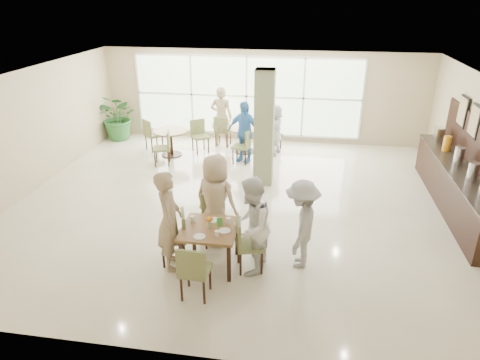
# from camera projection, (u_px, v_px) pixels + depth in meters

# --- Properties ---
(ground) EXTENTS (10.00, 10.00, 0.00)m
(ground) POSITION_uv_depth(u_px,v_px,m) (240.00, 202.00, 9.72)
(ground) COLOR beige
(ground) RESTS_ON ground
(room_shell) EXTENTS (10.00, 10.00, 10.00)m
(room_shell) POSITION_uv_depth(u_px,v_px,m) (240.00, 131.00, 9.02)
(room_shell) COLOR white
(room_shell) RESTS_ON ground
(window_bank) EXTENTS (7.00, 0.04, 7.00)m
(window_bank) POSITION_uv_depth(u_px,v_px,m) (246.00, 96.00, 13.24)
(window_bank) COLOR silver
(window_bank) RESTS_ON ground
(column) EXTENTS (0.45, 0.45, 2.80)m
(column) POSITION_uv_depth(u_px,v_px,m) (264.00, 129.00, 10.17)
(column) COLOR #6F7652
(column) RESTS_ON ground
(main_table) EXTENTS (0.95, 0.95, 0.75)m
(main_table) POSITION_uv_depth(u_px,v_px,m) (210.00, 232.00, 7.25)
(main_table) COLOR brown
(main_table) RESTS_ON ground
(round_table_left) EXTENTS (1.00, 1.00, 0.75)m
(round_table_left) POSITION_uv_depth(u_px,v_px,m) (171.00, 137.00, 12.28)
(round_table_left) COLOR brown
(round_table_left) RESTS_ON ground
(round_table_right) EXTENTS (1.05, 1.05, 0.75)m
(round_table_right) POSITION_uv_depth(u_px,v_px,m) (245.00, 133.00, 12.55)
(round_table_right) COLOR brown
(round_table_right) RESTS_ON ground
(chairs_main_table) EXTENTS (1.93, 2.05, 0.95)m
(chairs_main_table) POSITION_uv_depth(u_px,v_px,m) (208.00, 242.00, 7.30)
(chairs_main_table) COLOR olive
(chairs_main_table) RESTS_ON ground
(chairs_table_left) EXTENTS (2.05, 1.74, 0.95)m
(chairs_table_left) POSITION_uv_depth(u_px,v_px,m) (172.00, 140.00, 12.30)
(chairs_table_left) COLOR olive
(chairs_table_left) RESTS_ON ground
(chairs_table_right) EXTENTS (2.09, 1.87, 0.95)m
(chairs_table_right) POSITION_uv_depth(u_px,v_px,m) (246.00, 136.00, 12.56)
(chairs_table_right) COLOR olive
(chairs_table_right) RESTS_ON ground
(tabletop_clutter) EXTENTS (0.75, 0.77, 0.21)m
(tabletop_clutter) POSITION_uv_depth(u_px,v_px,m) (212.00, 225.00, 7.18)
(tabletop_clutter) COLOR white
(tabletop_clutter) RESTS_ON main_table
(buffet_counter) EXTENTS (0.64, 4.70, 1.95)m
(buffet_counter) POSITION_uv_depth(u_px,v_px,m) (457.00, 185.00, 9.27)
(buffet_counter) COLOR black
(buffet_counter) RESTS_ON ground
(framed_art_a) EXTENTS (0.05, 0.55, 0.70)m
(framed_art_a) POSITION_uv_depth(u_px,v_px,m) (475.00, 121.00, 9.15)
(framed_art_a) COLOR black
(framed_art_a) RESTS_ON ground
(framed_art_b) EXTENTS (0.05, 0.55, 0.70)m
(framed_art_b) POSITION_uv_depth(u_px,v_px,m) (463.00, 111.00, 9.87)
(framed_art_b) COLOR black
(framed_art_b) RESTS_ON ground
(potted_plant) EXTENTS (1.71, 1.71, 1.47)m
(potted_plant) POSITION_uv_depth(u_px,v_px,m) (119.00, 117.00, 13.54)
(potted_plant) COLOR #28652C
(potted_plant) RESTS_ON ground
(teen_left) EXTENTS (0.57, 0.73, 1.78)m
(teen_left) POSITION_uv_depth(u_px,v_px,m) (169.00, 221.00, 7.15)
(teen_left) COLOR tan
(teen_left) RESTS_ON ground
(teen_far) EXTENTS (0.96, 0.72, 1.76)m
(teen_far) POSITION_uv_depth(u_px,v_px,m) (216.00, 200.00, 7.88)
(teen_far) COLOR tan
(teen_far) RESTS_ON ground
(teen_right) EXTENTS (0.74, 0.90, 1.71)m
(teen_right) POSITION_uv_depth(u_px,v_px,m) (251.00, 226.00, 7.05)
(teen_right) COLOR white
(teen_right) RESTS_ON ground
(teen_standing) EXTENTS (0.70, 1.09, 1.59)m
(teen_standing) POSITION_uv_depth(u_px,v_px,m) (301.00, 224.00, 7.23)
(teen_standing) COLOR #9C9C9E
(teen_standing) RESTS_ON ground
(adult_a) EXTENTS (1.14, 0.90, 1.71)m
(adult_a) POSITION_uv_depth(u_px,v_px,m) (244.00, 132.00, 11.73)
(adult_a) COLOR #4487CC
(adult_a) RESTS_ON ground
(adult_b) EXTENTS (0.96, 1.49, 1.48)m
(adult_b) POSITION_uv_depth(u_px,v_px,m) (275.00, 130.00, 12.28)
(adult_b) COLOR white
(adult_b) RESTS_ON ground
(adult_standing) EXTENTS (0.68, 0.46, 1.83)m
(adult_standing) POSITION_uv_depth(u_px,v_px,m) (221.00, 117.00, 12.88)
(adult_standing) COLOR tan
(adult_standing) RESTS_ON ground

